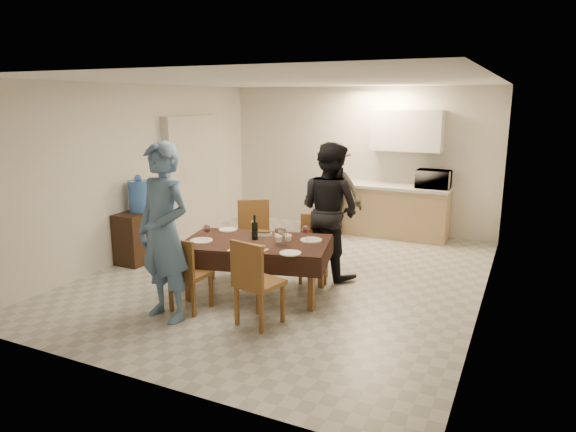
% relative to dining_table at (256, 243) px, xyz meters
% --- Properties ---
extents(floor, '(5.00, 6.00, 0.02)m').
position_rel_dining_table_xyz_m(floor, '(0.06, 0.79, -0.65)').
color(floor, '#B2B2AD').
rests_on(floor, ground).
extents(ceiling, '(5.00, 6.00, 0.02)m').
position_rel_dining_table_xyz_m(ceiling, '(0.06, 0.79, 1.95)').
color(ceiling, white).
rests_on(ceiling, wall_back).
extents(wall_back, '(5.00, 0.02, 2.60)m').
position_rel_dining_table_xyz_m(wall_back, '(0.06, 3.79, 0.65)').
color(wall_back, silver).
rests_on(wall_back, floor).
extents(wall_front, '(5.00, 0.02, 2.60)m').
position_rel_dining_table_xyz_m(wall_front, '(0.06, -2.21, 0.65)').
color(wall_front, silver).
rests_on(wall_front, floor).
extents(wall_left, '(0.02, 6.00, 2.60)m').
position_rel_dining_table_xyz_m(wall_left, '(-2.44, 0.79, 0.65)').
color(wall_left, silver).
rests_on(wall_left, floor).
extents(wall_right, '(0.02, 6.00, 2.60)m').
position_rel_dining_table_xyz_m(wall_right, '(2.56, 0.79, 0.65)').
color(wall_right, silver).
rests_on(wall_right, floor).
extents(stub_partition, '(0.15, 1.40, 2.10)m').
position_rel_dining_table_xyz_m(stub_partition, '(-2.36, 1.99, 0.40)').
color(stub_partition, beige).
rests_on(stub_partition, floor).
extents(kitchen_base_cabinet, '(2.20, 0.60, 0.86)m').
position_rel_dining_table_xyz_m(kitchen_base_cabinet, '(0.66, 3.47, -0.22)').
color(kitchen_base_cabinet, tan).
rests_on(kitchen_base_cabinet, floor).
extents(kitchen_worktop, '(2.24, 0.64, 0.05)m').
position_rel_dining_table_xyz_m(kitchen_worktop, '(0.66, 3.47, 0.23)').
color(kitchen_worktop, beige).
rests_on(kitchen_worktop, kitchen_base_cabinet).
extents(upper_cabinet, '(1.20, 0.34, 0.70)m').
position_rel_dining_table_xyz_m(upper_cabinet, '(0.96, 3.61, 1.20)').
color(upper_cabinet, white).
rests_on(upper_cabinet, wall_back).
extents(dining_table, '(1.94, 1.40, 0.68)m').
position_rel_dining_table_xyz_m(dining_table, '(0.00, 0.00, 0.00)').
color(dining_table, black).
rests_on(dining_table, floor).
extents(chair_near_left, '(0.42, 0.42, 0.47)m').
position_rel_dining_table_xyz_m(chair_near_left, '(-0.45, -0.83, -0.12)').
color(chair_near_left, brown).
rests_on(chair_near_left, floor).
extents(chair_near_right, '(0.51, 0.52, 0.51)m').
position_rel_dining_table_xyz_m(chair_near_right, '(0.45, -0.84, -0.07)').
color(chair_near_right, brown).
rests_on(chair_near_right, floor).
extents(chair_far_left, '(0.62, 0.65, 0.53)m').
position_rel_dining_table_xyz_m(chair_far_left, '(-0.45, 0.66, -0.05)').
color(chair_far_left, brown).
rests_on(chair_far_left, floor).
extents(chair_far_right, '(0.50, 0.51, 0.47)m').
position_rel_dining_table_xyz_m(chair_far_right, '(0.45, 0.67, -0.12)').
color(chair_far_right, brown).
rests_on(chair_far_right, floor).
extents(console, '(0.41, 0.81, 0.75)m').
position_rel_dining_table_xyz_m(console, '(-2.22, 0.46, -0.28)').
color(console, black).
rests_on(console, floor).
extents(water_jug, '(0.31, 0.31, 0.46)m').
position_rel_dining_table_xyz_m(water_jug, '(-2.22, 0.46, 0.33)').
color(water_jug, '#3A6EC9').
rests_on(water_jug, console).
extents(wine_bottle, '(0.08, 0.08, 0.31)m').
position_rel_dining_table_xyz_m(wine_bottle, '(-0.05, 0.05, 0.19)').
color(wine_bottle, black).
rests_on(wine_bottle, dining_table).
extents(water_pitcher, '(0.13, 0.13, 0.20)m').
position_rel_dining_table_xyz_m(water_pitcher, '(0.35, -0.05, 0.13)').
color(water_pitcher, white).
rests_on(water_pitcher, dining_table).
extents(savoury_tart, '(0.42, 0.33, 0.05)m').
position_rel_dining_table_xyz_m(savoury_tart, '(0.10, -0.38, 0.06)').
color(savoury_tart, '#B18634').
rests_on(savoury_tart, dining_table).
extents(salad_bowl, '(0.16, 0.16, 0.06)m').
position_rel_dining_table_xyz_m(salad_bowl, '(0.30, 0.18, 0.06)').
color(salad_bowl, white).
rests_on(salad_bowl, dining_table).
extents(mushroom_dish, '(0.21, 0.21, 0.04)m').
position_rel_dining_table_xyz_m(mushroom_dish, '(-0.05, 0.28, 0.05)').
color(mushroom_dish, white).
rests_on(mushroom_dish, dining_table).
extents(wine_glass_a, '(0.09, 0.09, 0.20)m').
position_rel_dining_table_xyz_m(wine_glass_a, '(-0.55, -0.25, 0.13)').
color(wine_glass_a, white).
rests_on(wine_glass_a, dining_table).
extents(wine_glass_b, '(0.09, 0.09, 0.20)m').
position_rel_dining_table_xyz_m(wine_glass_b, '(0.55, 0.25, 0.13)').
color(wine_glass_b, white).
rests_on(wine_glass_b, dining_table).
extents(wine_glass_c, '(0.08, 0.08, 0.19)m').
position_rel_dining_table_xyz_m(wine_glass_c, '(-0.20, 0.30, 0.12)').
color(wine_glass_c, white).
rests_on(wine_glass_c, dining_table).
extents(plate_near_left, '(0.27, 0.27, 0.02)m').
position_rel_dining_table_xyz_m(plate_near_left, '(-0.60, -0.30, 0.04)').
color(plate_near_left, white).
rests_on(plate_near_left, dining_table).
extents(plate_near_right, '(0.25, 0.25, 0.01)m').
position_rel_dining_table_xyz_m(plate_near_right, '(0.60, -0.30, 0.04)').
color(plate_near_right, white).
rests_on(plate_near_right, dining_table).
extents(plate_far_left, '(0.24, 0.24, 0.01)m').
position_rel_dining_table_xyz_m(plate_far_left, '(-0.60, 0.30, 0.04)').
color(plate_far_left, white).
rests_on(plate_far_left, dining_table).
extents(plate_far_right, '(0.27, 0.27, 0.02)m').
position_rel_dining_table_xyz_m(plate_far_right, '(0.60, 0.30, 0.04)').
color(plate_far_right, white).
rests_on(plate_far_right, dining_table).
extents(microwave, '(0.55, 0.37, 0.31)m').
position_rel_dining_table_xyz_m(microwave, '(1.48, 3.47, 0.41)').
color(microwave, white).
rests_on(microwave, kitchen_worktop).
extents(person_near, '(0.79, 0.60, 1.95)m').
position_rel_dining_table_xyz_m(person_near, '(-0.55, -1.05, 0.32)').
color(person_near, '#4B6B93').
rests_on(person_near, floor).
extents(person_far, '(1.08, 0.96, 1.83)m').
position_rel_dining_table_xyz_m(person_far, '(0.55, 1.05, 0.26)').
color(person_far, black).
rests_on(person_far, floor).
extents(person_kitchen, '(1.07, 0.61, 1.65)m').
position_rel_dining_table_xyz_m(person_kitchen, '(-0.14, 3.02, 0.17)').
color(person_kitchen, black).
rests_on(person_kitchen, floor).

